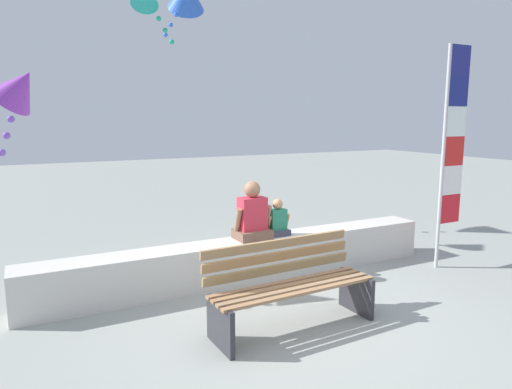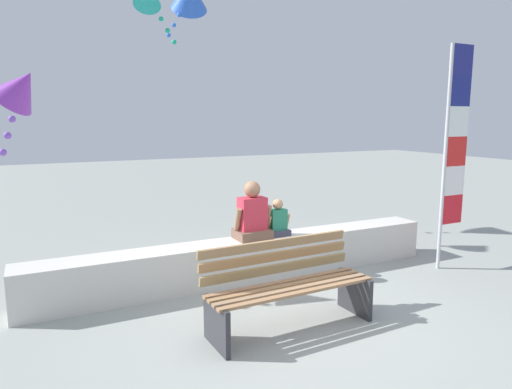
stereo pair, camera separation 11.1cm
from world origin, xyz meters
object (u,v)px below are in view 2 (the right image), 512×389
object	(u,v)px
park_bench	(287,287)
kite_purple	(20,88)
person_child	(278,221)
flag_banner	(453,144)
person_adult	(252,216)

from	to	relation	value
park_bench	kite_purple	size ratio (longest dim) A/B	1.67
person_child	flag_banner	size ratio (longest dim) A/B	0.16
park_bench	flag_banner	size ratio (longest dim) A/B	0.57
flag_banner	kite_purple	size ratio (longest dim) A/B	2.91
park_bench	person_adult	distance (m)	1.56
person_adult	kite_purple	world-z (taller)	kite_purple
park_bench	flag_banner	xyz separation A→B (m)	(3.05, 0.65, 1.37)
park_bench	person_child	distance (m)	1.66
park_bench	kite_purple	distance (m)	3.80
person_child	kite_purple	bearing A→B (deg)	167.34
park_bench	flag_banner	world-z (taller)	flag_banner
flag_banner	person_adult	bearing A→B (deg)	163.30
person_child	park_bench	bearing A→B (deg)	-115.40
person_adult	person_child	xyz separation A→B (m)	(0.39, 0.00, -0.11)
flag_banner	park_bench	bearing A→B (deg)	-168.05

